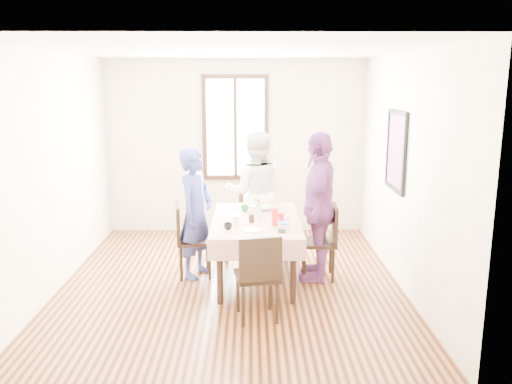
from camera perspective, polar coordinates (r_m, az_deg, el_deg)
ground at (r=6.37m, az=-2.72°, el=-9.86°), size 4.50×4.50×0.00m
back_wall at (r=8.22m, az=-2.24°, el=4.92°), size 4.00×0.00×4.00m
right_wall at (r=6.24m, az=15.84°, el=2.14°), size 0.00×4.50×4.50m
window_frame at (r=8.16m, az=-2.26°, el=6.99°), size 1.02×0.06×1.62m
window_pane at (r=8.17m, az=-2.26°, el=7.00°), size 0.90×0.02×1.50m
art_poster at (r=6.49m, az=15.04°, el=4.35°), size 0.04×0.76×0.96m
dining_table at (r=6.34m, az=-0.00°, el=-6.32°), size 0.91×1.53×0.75m
tablecloth at (r=6.23m, az=-0.00°, el=-3.00°), size 1.03×1.65×0.01m
chair_left at (r=6.49m, az=-6.74°, el=-5.22°), size 0.48×0.48×0.91m
chair_right at (r=6.42m, az=6.80°, el=-5.44°), size 0.44×0.44×0.91m
chair_far at (r=7.32m, az=-0.08°, el=-3.12°), size 0.46×0.46×0.91m
chair_near at (r=5.33m, az=0.10°, el=-9.09°), size 0.49×0.49×0.91m
person_left at (r=6.40m, az=-6.64°, el=-2.31°), size 0.58×0.68×1.59m
person_far at (r=7.21m, az=-0.08°, el=-0.10°), size 0.85×0.67×1.71m
person_right at (r=6.29m, az=6.72°, el=-1.59°), size 0.64×1.12×1.80m
mug_black at (r=5.80m, az=-3.07°, el=-3.73°), size 0.09×0.09×0.07m
mug_flag at (r=6.17m, az=2.75°, el=-2.75°), size 0.12×0.12×0.08m
mug_green at (r=6.58m, az=-1.22°, el=-1.80°), size 0.12×0.12×0.07m
serving_bowl at (r=6.63m, az=0.86°, el=-1.77°), size 0.27×0.27×0.05m
juice_carton at (r=5.94m, az=2.07°, el=-2.74°), size 0.06×0.06×0.20m
butter_tub at (r=5.83m, az=3.08°, el=-3.73°), size 0.12×0.12×0.06m
jam_jar at (r=6.07m, az=-0.48°, el=-2.90°), size 0.07×0.07×0.09m
drinking_glass at (r=6.02m, az=-2.19°, el=-3.02°), size 0.07×0.07×0.10m
smartphone at (r=5.73m, az=2.82°, el=-4.28°), size 0.08×0.15×0.01m
flower_vase at (r=6.27m, az=0.30°, el=-2.24°), size 0.06×0.06×0.13m
plate_left at (r=6.34m, az=-2.53°, el=-2.62°), size 0.20×0.20×0.01m
plate_right at (r=6.31m, az=2.69°, el=-2.71°), size 0.20×0.20×0.01m
plate_far at (r=6.82m, az=-0.10°, el=-1.56°), size 0.20×0.20×0.01m
plate_near at (r=5.75m, az=-0.36°, el=-4.17°), size 0.20×0.20×0.01m
butter_lid at (r=5.82m, az=3.09°, el=-3.39°), size 0.12×0.12×0.01m
flower_bunch at (r=6.25m, az=0.30°, el=-1.24°), size 0.09×0.09×0.10m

